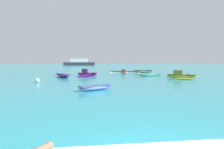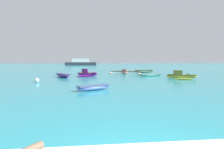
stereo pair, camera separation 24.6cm
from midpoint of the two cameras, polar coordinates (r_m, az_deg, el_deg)
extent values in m
ellipsoid|color=tan|center=(28.85, 4.03, 0.52)|extent=(1.72, 2.54, 0.32)
cube|color=#7E5C55|center=(28.85, 4.03, 0.76)|extent=(1.61, 2.35, 0.08)
cube|color=#7E5C55|center=(28.53, 3.86, 1.16)|extent=(0.84, 0.89, 0.35)
cylinder|color=brown|center=(29.38, 4.33, 0.93)|extent=(3.80, 1.92, 0.07)
cylinder|color=brown|center=(28.30, 3.72, 0.81)|extent=(3.80, 1.92, 0.07)
ellipsoid|color=tan|center=(29.50, 0.10, 0.49)|extent=(0.90, 1.56, 0.20)
ellipsoid|color=tan|center=(28.36, 8.12, 0.30)|extent=(0.90, 1.56, 0.20)
ellipsoid|color=#8C1E94|center=(25.08, -6.76, 0.07)|extent=(2.59, 1.10, 0.43)
cube|color=#591D5E|center=(25.07, -6.76, 0.47)|extent=(2.38, 1.03, 0.08)
cube|color=#591D5E|center=(25.13, -7.47, 1.11)|extent=(0.79, 0.61, 0.47)
cylinder|color=brown|center=(24.94, -5.49, 0.60)|extent=(0.84, 3.30, 0.07)
cylinder|color=brown|center=(25.21, -8.02, 0.62)|extent=(0.84, 3.30, 0.07)
ellipsoid|color=#8C1E94|center=(26.73, -5.92, 0.08)|extent=(1.78, 0.60, 0.20)
ellipsoid|color=#8C1E94|center=(23.46, -7.71, -0.50)|extent=(1.78, 0.60, 0.20)
ellipsoid|color=#87D7BF|center=(25.29, 11.19, -0.11)|extent=(3.44, 1.66, 0.29)
cube|color=slate|center=(25.28, 11.19, 0.13)|extent=(3.17, 1.56, 0.08)
ellipsoid|color=#58339D|center=(23.65, -13.54, -0.29)|extent=(2.23, 3.38, 0.40)
cube|color=#3D2963|center=(23.64, -13.54, 0.10)|extent=(2.07, 3.13, 0.08)
ellipsoid|color=gold|center=(23.06, 19.58, -0.51)|extent=(3.25, 1.66, 0.42)
cube|color=olive|center=(23.05, 19.59, -0.09)|extent=(3.00, 1.54, 0.08)
cube|color=olive|center=(22.99, 18.60, 0.60)|extent=(1.02, 0.77, 0.46)
cylinder|color=brown|center=(23.14, 21.39, 0.03)|extent=(1.29, 3.38, 0.07)
cylinder|color=brown|center=(22.98, 17.78, 0.09)|extent=(1.29, 3.38, 0.07)
ellipsoid|color=gold|center=(24.85, 19.14, -0.43)|extent=(1.81, 0.82, 0.20)
ellipsoid|color=gold|center=(21.30, 20.08, -1.18)|extent=(1.81, 0.82, 0.20)
ellipsoid|color=#6482D4|center=(13.21, -4.68, -3.75)|extent=(2.46, 1.81, 0.35)
cube|color=#435481|center=(13.19, -4.68, -3.18)|extent=(2.28, 1.68, 0.08)
ellipsoid|color=#8EAE81|center=(31.61, 9.30, 0.91)|extent=(3.14, 0.97, 0.46)
cube|color=#5B6C54|center=(31.60, 9.31, 1.25)|extent=(2.89, 0.91, 0.08)
sphere|color=white|center=(18.66, -20.32, -1.61)|extent=(0.39, 0.39, 0.39)
cube|color=#2D333D|center=(75.78, -8.83, 3.04)|extent=(11.48, 2.53, 1.15)
cube|color=white|center=(75.77, -8.84, 3.99)|extent=(6.31, 2.15, 1.38)
camera|label=1|loc=(0.12, -89.71, 0.02)|focal=32.00mm
camera|label=2|loc=(0.12, 90.29, -0.02)|focal=32.00mm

